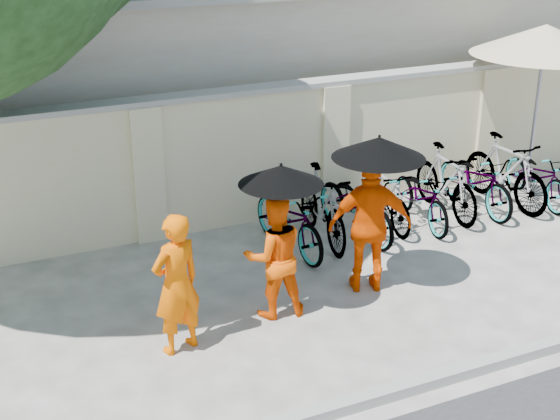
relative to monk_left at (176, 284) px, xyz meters
name	(u,v)px	position (x,y,z in m)	size (l,w,h in m)	color
ground	(307,321)	(1.55, -0.06, -0.81)	(80.00, 80.00, 0.00)	beige
kerb	(383,395)	(1.55, -1.76, -0.75)	(40.00, 0.16, 0.12)	gray
compound_wall	(272,154)	(2.55, 3.14, 0.19)	(20.00, 0.30, 2.00)	beige
building_behind	(239,64)	(3.55, 6.94, 0.79)	(14.00, 6.00, 3.20)	#BBB7AC
monk_left	(176,284)	(0.00, 0.00, 0.00)	(0.59, 0.39, 1.63)	#FF6400
monk_center	(274,256)	(1.29, 0.28, -0.05)	(0.74, 0.58, 1.53)	#FF5503
parasol_center	(281,175)	(1.34, 0.20, 0.98)	(0.98, 0.98, 1.05)	black
monk_right	(370,225)	(2.64, 0.36, 0.07)	(1.04, 0.43, 1.78)	#EF4900
parasol_right	(379,148)	(2.66, 0.28, 1.11)	(1.14, 1.14, 1.05)	black
patio_umbrella	(545,42)	(6.96, 2.32, 1.71)	(2.97, 2.97, 2.80)	gray
bike_0	(289,219)	(2.23, 1.84, -0.34)	(0.63, 1.81, 0.95)	gray
bike_1	(322,206)	(2.79, 1.91, -0.27)	(0.52, 1.83, 1.10)	gray
bike_2	(356,204)	(3.35, 1.90, -0.33)	(0.65, 1.85, 0.97)	gray
bike_3	(385,197)	(3.91, 1.99, -0.34)	(0.45, 1.58, 0.95)	gray
bike_4	(422,196)	(4.46, 1.85, -0.37)	(0.59, 1.70, 0.89)	gray
bike_5	(446,182)	(5.02, 2.02, -0.27)	(0.51, 1.82, 1.09)	gray
bike_6	(476,180)	(5.58, 1.99, -0.32)	(0.65, 1.87, 0.98)	gray
bike_7	(506,171)	(6.14, 1.95, -0.25)	(0.54, 1.90, 1.14)	gray
bike_8	(538,176)	(6.70, 1.82, -0.37)	(0.60, 1.71, 0.90)	gray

